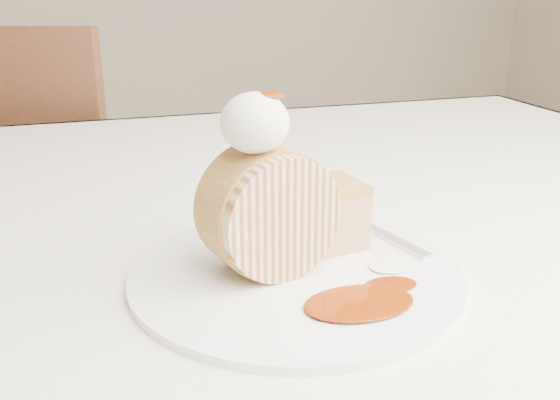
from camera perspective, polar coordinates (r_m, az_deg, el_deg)
name	(u,v)px	position (r m, az deg, el deg)	size (l,w,h in m)	color
table	(207,273)	(0.72, -6.67, -6.61)	(1.40, 0.90, 0.75)	silver
chair_far	(29,214)	(1.40, -21.99, -1.18)	(0.54, 0.54, 0.90)	brown
plate	(296,274)	(0.50, 1.43, -6.75)	(0.27, 0.27, 0.01)	white
roulade_slice	(269,212)	(0.48, -1.00, -1.09)	(0.10, 0.10, 0.05)	beige
cake_chunk	(325,218)	(0.54, 4.17, -1.70)	(0.06, 0.05, 0.05)	#C28649
whipped_cream	(255,123)	(0.46, -2.32, 7.07)	(0.05, 0.05, 0.05)	white
caramel_drizzle	(268,87)	(0.46, -1.10, 10.27)	(0.03, 0.02, 0.01)	#6B2304
caramel_pool	(359,303)	(0.45, 7.24, -9.29)	(0.08, 0.05, 0.00)	#6B2304
fork	(384,235)	(0.57, 9.46, -3.14)	(0.02, 0.16, 0.00)	silver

